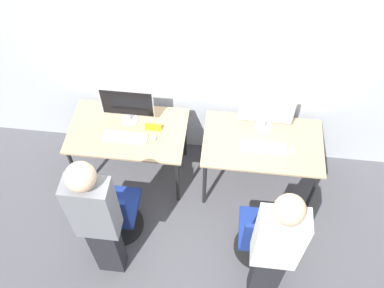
% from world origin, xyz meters
% --- Properties ---
extents(ground_plane, '(20.00, 20.00, 0.00)m').
position_xyz_m(ground_plane, '(0.00, 0.00, 0.00)').
color(ground_plane, '#4C4C51').
extents(wall_back, '(12.00, 0.05, 2.80)m').
position_xyz_m(wall_back, '(0.00, 0.83, 1.40)').
color(wall_back, '#B7BCC1').
rests_on(wall_back, ground_plane).
extents(desk_left, '(1.19, 0.71, 0.76)m').
position_xyz_m(desk_left, '(-0.68, 0.35, 0.68)').
color(desk_left, tan).
rests_on(desk_left, ground_plane).
extents(monitor_left, '(0.53, 0.18, 0.43)m').
position_xyz_m(monitor_left, '(-0.68, 0.49, 0.99)').
color(monitor_left, '#B2B2B7').
rests_on(monitor_left, desk_left).
extents(keyboard_left, '(0.45, 0.13, 0.02)m').
position_xyz_m(keyboard_left, '(-0.68, 0.25, 0.77)').
color(keyboard_left, silver).
rests_on(keyboard_left, desk_left).
extents(mouse_left, '(0.06, 0.09, 0.03)m').
position_xyz_m(mouse_left, '(-0.40, 0.28, 0.78)').
color(mouse_left, silver).
rests_on(mouse_left, desk_left).
extents(office_chair_left, '(0.48, 0.48, 0.88)m').
position_xyz_m(office_chair_left, '(-0.70, -0.38, 0.35)').
color(office_chair_left, black).
rests_on(office_chair_left, ground_plane).
extents(person_left, '(0.36, 0.23, 1.72)m').
position_xyz_m(person_left, '(-0.68, -0.75, 0.95)').
color(person_left, '#232328').
rests_on(person_left, ground_plane).
extents(desk_right, '(1.19, 0.71, 0.76)m').
position_xyz_m(desk_right, '(0.68, 0.35, 0.68)').
color(desk_right, tan).
rests_on(desk_right, ground_plane).
extents(monitor_right, '(0.53, 0.18, 0.43)m').
position_xyz_m(monitor_right, '(0.68, 0.55, 0.99)').
color(monitor_right, '#B2B2B7').
rests_on(monitor_right, desk_right).
extents(keyboard_right, '(0.45, 0.13, 0.02)m').
position_xyz_m(keyboard_right, '(0.68, 0.28, 0.77)').
color(keyboard_right, silver).
rests_on(keyboard_right, desk_right).
extents(mouse_right, '(0.06, 0.09, 0.03)m').
position_xyz_m(mouse_right, '(0.97, 0.26, 0.78)').
color(mouse_right, silver).
rests_on(mouse_right, desk_right).
extents(office_chair_right, '(0.48, 0.48, 0.88)m').
position_xyz_m(office_chair_right, '(0.73, -0.47, 0.35)').
color(office_chair_right, black).
rests_on(office_chair_right, ground_plane).
extents(person_right, '(0.36, 0.22, 1.71)m').
position_xyz_m(person_right, '(0.77, -0.84, 0.94)').
color(person_right, '#232328').
rests_on(person_right, ground_plane).
extents(placard_left, '(0.16, 0.03, 0.08)m').
position_xyz_m(placard_left, '(-0.42, 0.39, 0.80)').
color(placard_left, yellow).
rests_on(placard_left, desk_left).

